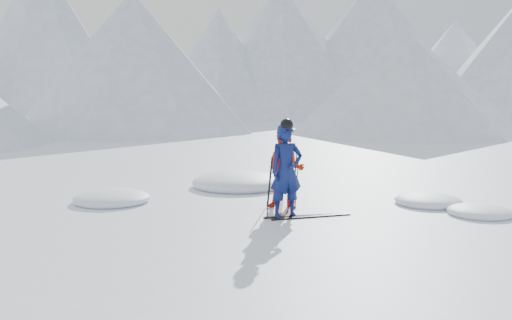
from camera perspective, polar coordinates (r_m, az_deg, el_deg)
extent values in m
plane|color=white|center=(11.54, 9.60, -5.47)|extent=(160.00, 160.00, 0.00)
cone|color=#B2BCD1|center=(51.56, -21.59, 11.73)|extent=(23.96, 23.96, 14.35)
cone|color=#B2BCD1|center=(61.74, -14.08, 10.02)|extent=(17.69, 17.69, 11.93)
cone|color=#B2BCD1|center=(54.70, -3.91, 10.06)|extent=(19.63, 19.63, 10.85)
cone|color=#B2BCD1|center=(59.06, 2.71, 11.44)|extent=(23.31, 23.31, 14.15)
cone|color=#B2BCD1|center=(61.19, 12.08, 11.48)|extent=(28.94, 28.94, 14.88)
cone|color=silver|center=(66.58, 20.10, 9.06)|extent=(24.45, 24.45, 10.76)
cone|color=#B2BCD1|center=(34.53, 15.28, 8.03)|extent=(14.00, 14.00, 6.50)
cone|color=#B2BCD1|center=(36.43, -12.79, 10.00)|extent=(16.00, 16.00, 9.00)
imported|color=#0D1853|center=(10.80, 3.21, -1.17)|extent=(0.74, 0.54, 1.88)
imported|color=red|center=(11.66, 3.16, -1.08)|extent=(0.98, 0.87, 1.67)
cylinder|color=black|center=(10.91, 1.46, -2.74)|extent=(0.12, 0.09, 1.25)
cylinder|color=black|center=(11.16, 4.07, -2.54)|extent=(0.12, 0.07, 1.25)
cylinder|color=black|center=(11.86, 1.42, -2.29)|extent=(0.11, 0.09, 1.11)
cylinder|color=black|center=(11.93, 4.33, -2.26)|extent=(0.11, 0.08, 1.11)
cube|color=black|center=(11.77, 2.57, -5.06)|extent=(0.61, 1.65, 0.03)
cube|color=black|center=(11.83, 3.69, -4.99)|extent=(0.72, 1.61, 0.03)
cube|color=black|center=(11.08, 5.09, -5.83)|extent=(1.70, 0.14, 0.03)
cube|color=black|center=(10.98, 5.84, -5.97)|extent=(1.70, 0.20, 0.03)
ellipsoid|color=white|center=(12.87, -14.90, -4.31)|extent=(1.74, 1.74, 0.38)
ellipsoid|color=white|center=(12.83, 17.66, -4.45)|extent=(1.49, 1.49, 0.33)
ellipsoid|color=white|center=(14.49, -1.87, -2.83)|extent=(2.48, 2.48, 0.55)
ellipsoid|color=white|center=(12.07, 22.49, -5.35)|extent=(1.31, 1.31, 0.29)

